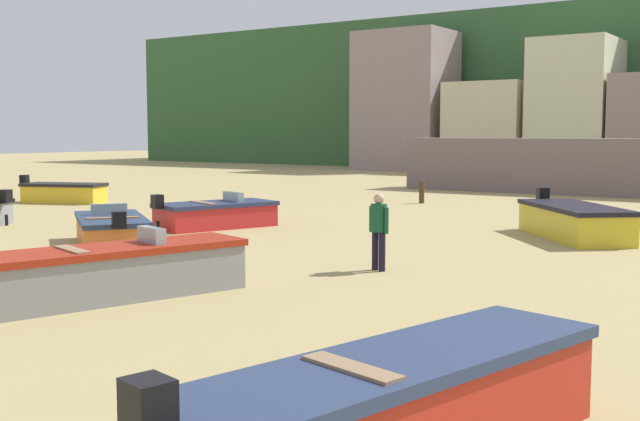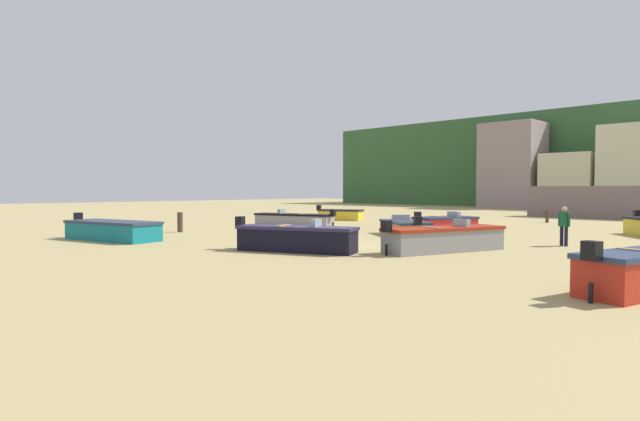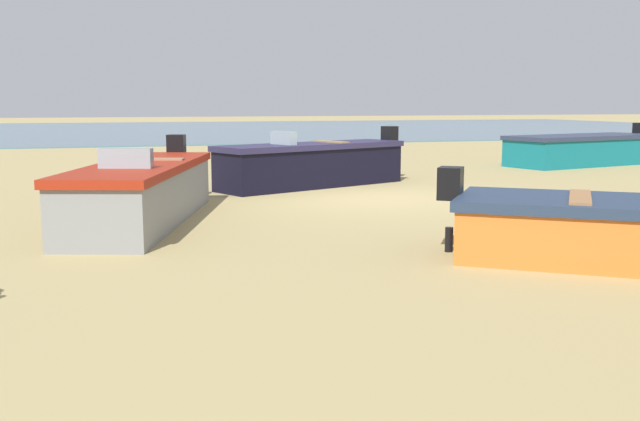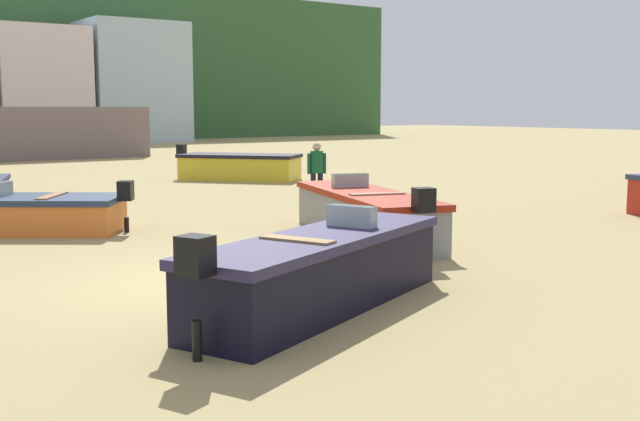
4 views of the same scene
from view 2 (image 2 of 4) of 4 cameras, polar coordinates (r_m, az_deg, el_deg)
name	(u,v)px [view 2 (image 2 of 4)]	position (r m, az deg, el deg)	size (l,w,h in m)	color
ground_plane	(327,246)	(21.11, 0.75, -3.96)	(160.00, 160.00, 0.00)	tan
harbor_pier	(635,203)	(46.32, 31.50, 0.74)	(15.66, 2.40, 2.60)	slate
townhouse_far_left	(512,166)	(67.90, 20.51, 4.65)	(6.78, 5.30, 10.46)	gray
townhouse_left	(573,182)	(65.63, 26.18, 2.87)	(5.57, 6.12, 6.40)	beige
townhouse_centre_left	(631,169)	(64.28, 31.19, 3.99)	(5.13, 6.66, 9.10)	beige
boat_grey_0	(444,239)	(19.75, 13.55, -3.08)	(2.74, 5.23, 1.24)	gray
boat_red_1	(445,223)	(30.13, 13.67, -1.37)	(2.75, 3.94, 1.09)	red
boat_yellow_2	(340,215)	(39.01, 2.26, -0.46)	(3.64, 2.48, 1.12)	gold
boat_black_5	(296,239)	(19.19, -2.65, -3.12)	(4.73, 2.90, 1.27)	black
boat_orange_6	(405,228)	(26.34, 9.34, -1.90)	(3.90, 3.45, 1.06)	orange
boat_teal_7	(112,230)	(25.34, -21.99, -2.06)	(5.25, 2.80, 1.20)	#126F7A
boat_grey_8	(294,220)	(32.32, -2.89, -1.04)	(5.48, 2.72, 1.12)	gray
mooring_post_near_water	(547,216)	(39.30, 23.84, -0.58)	(0.21, 0.21, 0.91)	#44301E
mooring_post_mid_beach	(180,222)	(28.95, -15.23, -1.26)	(0.30, 0.30, 1.08)	#47342A
beach_walker_foreground	(564,223)	(23.28, 25.41, -1.24)	(0.54, 0.41, 1.62)	black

